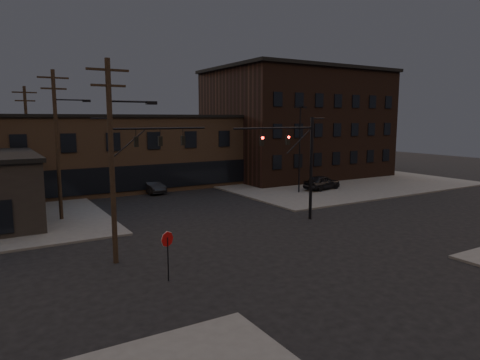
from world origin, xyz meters
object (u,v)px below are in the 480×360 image
at_px(stop_sign, 168,244).
at_px(parked_car_lot_a, 322,182).
at_px(traffic_signal_near, 300,158).
at_px(parked_car_lot_b, 288,177).
at_px(traffic_signal_far, 130,161).
at_px(car_crossing, 151,186).

relative_size(stop_sign, parked_car_lot_a, 0.53).
bearing_deg(traffic_signal_near, parked_car_lot_a, 41.29).
bearing_deg(parked_car_lot_b, stop_sign, 124.66).
xyz_separation_m(traffic_signal_far, parked_car_lot_a, (23.05, 6.14, -4.07)).
distance_m(traffic_signal_near, car_crossing, 19.35).
bearing_deg(stop_sign, car_crossing, 72.55).
height_order(traffic_signal_far, car_crossing, traffic_signal_far).
distance_m(traffic_signal_near, parked_car_lot_b, 18.94).
bearing_deg(parked_car_lot_a, traffic_signal_far, 95.48).
height_order(traffic_signal_near, stop_sign, traffic_signal_near).
relative_size(stop_sign, car_crossing, 0.54).
height_order(traffic_signal_near, traffic_signal_far, same).
distance_m(parked_car_lot_b, car_crossing, 16.46).
xyz_separation_m(parked_car_lot_a, car_crossing, (-16.62, 8.39, -0.18)).
distance_m(parked_car_lot_a, parked_car_lot_b, 5.57).
xyz_separation_m(stop_sign, parked_car_lot_a, (24.33, 16.12, -0.90)).
xyz_separation_m(traffic_signal_near, car_crossing, (-5.65, 18.03, -4.17)).
bearing_deg(car_crossing, traffic_signal_far, -119.97).
height_order(traffic_signal_near, parked_car_lot_b, traffic_signal_near).
bearing_deg(stop_sign, parked_car_lot_b, 42.18).
height_order(stop_sign, car_crossing, stop_sign).
height_order(traffic_signal_far, stop_sign, traffic_signal_far).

